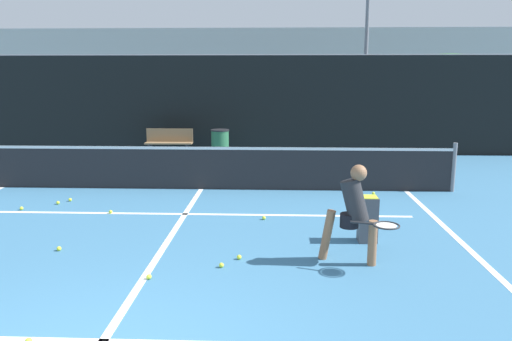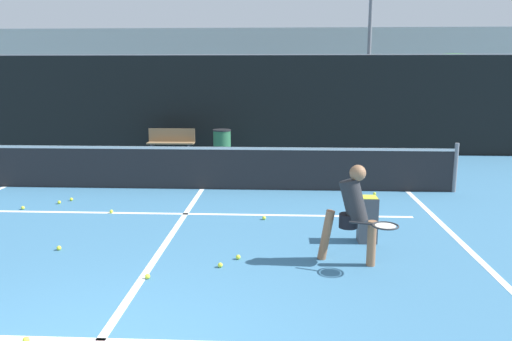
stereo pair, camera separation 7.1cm
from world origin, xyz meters
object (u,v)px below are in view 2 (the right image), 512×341
at_px(player_practicing, 353,210).
at_px(courtside_bench, 171,142).
at_px(trash_bin, 222,144).
at_px(ball_hopper, 368,218).
at_px(parked_car, 315,123).

distance_m(player_practicing, courtside_bench, 9.43).
relative_size(courtside_bench, trash_bin, 1.61).
distance_m(ball_hopper, courtside_bench, 8.82).
bearing_deg(courtside_bench, parked_car, 45.66).
distance_m(ball_hopper, trash_bin, 7.86).
bearing_deg(ball_hopper, trash_bin, 113.07).
height_order(trash_bin, parked_car, parked_car).
distance_m(player_practicing, ball_hopper, 1.04).
xyz_separation_m(player_practicing, trash_bin, (-2.72, 8.13, -0.31)).
xyz_separation_m(courtside_bench, trash_bin, (1.58, -0.26, -0.02)).
height_order(player_practicing, parked_car, parked_car).
height_order(player_practicing, courtside_bench, player_practicing).
bearing_deg(trash_bin, ball_hopper, -66.93).
xyz_separation_m(ball_hopper, trash_bin, (-3.08, 7.23, 0.07)).
bearing_deg(ball_hopper, courtside_bench, 121.91).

